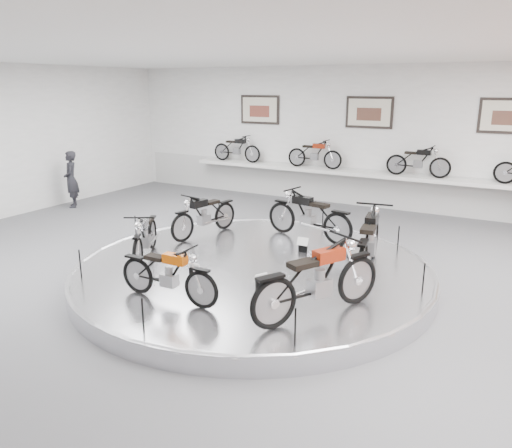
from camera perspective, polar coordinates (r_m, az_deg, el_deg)
The scene contains 20 objects.
floor at distance 8.91m, azimuth -1.34°, elevation -7.06°, with size 16.00×16.00×0.00m, color #505053.
ceiling at distance 8.25m, azimuth -1.52°, elevation 19.55°, with size 16.00×16.00×0.00m, color white.
wall_back at distance 14.76m, azimuth 12.69°, elevation 9.62°, with size 16.00×16.00×0.00m, color white.
dado_band at distance 14.95m, azimuth 12.34°, elevation 4.09°, with size 15.68×0.04×1.10m, color #BCBCBA.
display_platform at distance 9.09m, azimuth -0.38°, elevation -5.56°, with size 6.40×6.40×0.30m, color silver.
platform_rim at distance 9.05m, azimuth -0.38°, elevation -4.85°, with size 6.40×6.40×0.10m, color #B2B2BA.
shelf at distance 14.61m, azimuth 12.12°, elevation 5.63°, with size 11.00×0.55×0.10m, color silver.
poster_left at distance 16.02m, azimuth 0.43°, elevation 12.94°, with size 1.35×0.06×0.88m, color beige.
poster_center at distance 14.67m, azimuth 12.81°, elevation 12.33°, with size 1.35×0.06×0.88m, color beige.
poster_right at distance 14.08m, azimuth 26.81°, elevation 10.96°, with size 1.35×0.06×0.88m, color beige.
shelf_bike_a at distance 16.26m, azimuth -2.21°, elevation 8.42°, with size 1.22×0.42×0.73m, color black, non-canonical shape.
shelf_bike_b at distance 15.04m, azimuth 6.70°, elevation 7.75°, with size 1.22×0.42×0.73m, color maroon, non-canonical shape.
shelf_bike_c at distance 14.19m, azimuth 18.03°, elevation 6.64°, with size 1.22×0.42×0.73m, color black, non-canonical shape.
bike_a at distance 8.83m, azimuth 12.82°, elevation -1.79°, with size 1.88×0.66×1.11m, color black, non-canonical shape.
bike_b at distance 10.47m, azimuth 6.07°, elevation 1.04°, with size 1.76×0.62×1.04m, color black, non-canonical shape.
bike_c at distance 10.72m, azimuth -5.93°, elevation 1.11°, with size 1.59×0.56×0.93m, color black, non-canonical shape.
bike_d at distance 9.43m, azimuth -12.57°, elevation -1.27°, with size 1.55×0.55×0.91m, color #ABADB1, non-canonical shape.
bike_e at distance 7.55m, azimuth -10.03°, elevation -5.55°, with size 1.49×0.53×0.88m, color #B84702, non-canonical shape.
bike_f at distance 6.97m, azimuth 7.12°, elevation -6.21°, with size 1.88×0.66×1.11m, color maroon, non-canonical shape.
visitor at distance 15.40m, azimuth -20.37°, elevation 4.81°, with size 0.59×0.39×1.63m, color black.
Camera 1 is at (4.18, -7.09, 3.42)m, focal length 35.00 mm.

